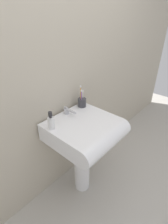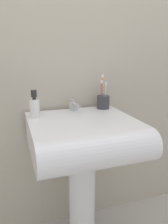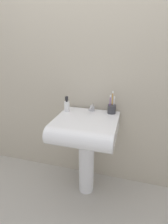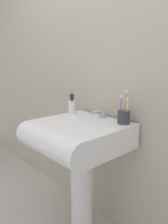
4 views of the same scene
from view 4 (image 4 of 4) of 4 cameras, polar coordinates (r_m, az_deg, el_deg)
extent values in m
cube|color=#B7AD99|center=(1.63, 7.25, 10.56)|extent=(5.00, 0.05, 2.40)
cylinder|color=white|center=(1.68, -0.60, -19.93)|extent=(0.16, 0.16, 0.70)
cube|color=white|center=(1.49, -0.64, -5.77)|extent=(0.58, 0.50, 0.17)
cylinder|color=white|center=(1.35, -8.71, -7.98)|extent=(0.58, 0.17, 0.17)
cylinder|color=#B7B7BC|center=(1.60, 4.86, -0.58)|extent=(0.05, 0.05, 0.05)
cylinder|color=#B7B7BC|center=(1.55, 3.38, -0.02)|extent=(0.02, 0.12, 0.02)
cube|color=#B7B7BC|center=(1.59, 4.89, 0.72)|extent=(0.01, 0.06, 0.01)
cylinder|color=#38383D|center=(1.45, 10.34, -1.34)|extent=(0.08, 0.08, 0.09)
cylinder|color=purple|center=(1.45, 9.58, 0.62)|extent=(0.01, 0.01, 0.15)
cube|color=white|center=(1.43, 9.71, 3.99)|extent=(0.01, 0.01, 0.02)
cylinder|color=white|center=(1.44, 11.09, 0.20)|extent=(0.01, 0.01, 0.14)
cube|color=white|center=(1.42, 11.23, 3.31)|extent=(0.01, 0.01, 0.02)
cylinder|color=orange|center=(1.45, 10.84, 1.30)|extent=(0.01, 0.01, 0.19)
cube|color=white|center=(1.44, 11.01, 5.33)|extent=(0.01, 0.01, 0.02)
cylinder|color=white|center=(1.71, -3.16, 1.27)|extent=(0.05, 0.05, 0.10)
cylinder|color=#262628|center=(1.70, -3.18, 3.24)|extent=(0.02, 0.02, 0.01)
cylinder|color=#262628|center=(1.69, -3.19, 4.12)|extent=(0.03, 0.03, 0.04)
camera|label=1|loc=(2.06, -42.96, 22.44)|focal=28.00mm
camera|label=2|loc=(1.43, -49.27, 6.87)|focal=35.00mm
camera|label=3|loc=(0.89, -83.95, 19.24)|focal=28.00mm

